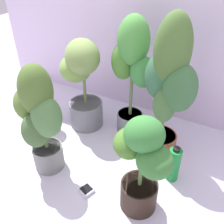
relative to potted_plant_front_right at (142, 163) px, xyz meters
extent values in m
plane|color=silver|center=(-0.35, 0.13, -0.35)|extent=(8.00, 8.00, 0.00)
cylinder|color=#2F2118|center=(0.00, 0.00, -0.26)|extent=(0.21, 0.21, 0.18)
cylinder|color=#402919|center=(0.00, 0.00, -0.17)|extent=(0.20, 0.20, 0.02)
cylinder|color=#577C3A|center=(0.00, 0.00, 0.04)|extent=(0.02, 0.02, 0.41)
ellipsoid|color=#377E37|center=(0.00, 0.00, 0.20)|extent=(0.26, 0.25, 0.19)
ellipsoid|color=#487B2B|center=(-0.08, 0.02, 0.09)|extent=(0.18, 0.20, 0.17)
ellipsoid|color=#3A7534|center=(0.07, -0.02, 0.07)|extent=(0.27, 0.27, 0.17)
cylinder|color=#994D30|center=(-0.05, 0.50, -0.27)|extent=(0.23, 0.23, 0.16)
cylinder|color=#462B20|center=(-0.05, 0.50, -0.20)|extent=(0.21, 0.21, 0.02)
cylinder|color=olive|center=(-0.05, 0.50, 0.16)|extent=(0.02, 0.02, 0.71)
ellipsoid|color=#496B31|center=(-0.05, 0.50, 0.43)|extent=(0.29, 0.28, 0.46)
ellipsoid|color=#376846|center=(-0.11, 0.53, 0.25)|extent=(0.26, 0.25, 0.32)
ellipsoid|color=#3C693B|center=(0.03, 0.48, 0.22)|extent=(0.28, 0.28, 0.32)
ellipsoid|color=#486F3C|center=(-0.04, 0.45, 0.09)|extent=(0.15, 0.13, 0.25)
cylinder|color=slate|center=(-0.71, 0.53, -0.24)|extent=(0.27, 0.27, 0.22)
cylinder|color=#492F1D|center=(-0.71, 0.53, -0.14)|extent=(0.25, 0.25, 0.02)
cylinder|color=olive|center=(-0.71, 0.53, 0.09)|extent=(0.02, 0.02, 0.45)
ellipsoid|color=#819E54|center=(-0.71, 0.53, 0.26)|extent=(0.39, 0.39, 0.27)
ellipsoid|color=#7CA24A|center=(-0.80, 0.54, 0.14)|extent=(0.30, 0.31, 0.21)
cylinder|color=slate|center=(-0.67, -0.01, -0.26)|extent=(0.20, 0.20, 0.18)
cylinder|color=#3D371A|center=(-0.67, -0.01, -0.18)|extent=(0.19, 0.19, 0.02)
cylinder|color=#5B7343|center=(-0.67, -0.01, 0.07)|extent=(0.03, 0.03, 0.49)
ellipsoid|color=#4B682B|center=(-0.67, -0.01, 0.26)|extent=(0.27, 0.27, 0.33)
ellipsoid|color=#547730|center=(-0.76, 0.01, 0.13)|extent=(0.22, 0.21, 0.23)
ellipsoid|color=#4D7741|center=(-0.60, -0.03, 0.11)|extent=(0.28, 0.28, 0.26)
ellipsoid|color=#405F32|center=(-0.66, -0.08, 0.02)|extent=(0.17, 0.18, 0.23)
cylinder|color=slate|center=(-0.36, 0.63, -0.27)|extent=(0.21, 0.21, 0.16)
cylinder|color=#43301B|center=(-0.36, 0.63, -0.20)|extent=(0.19, 0.19, 0.02)
cylinder|color=#637649|center=(-0.36, 0.63, 0.15)|extent=(0.03, 0.03, 0.68)
ellipsoid|color=#4E9943|center=(-0.36, 0.63, 0.41)|extent=(0.25, 0.24, 0.35)
ellipsoid|color=#4E8832|center=(-0.44, 0.65, 0.23)|extent=(0.19, 0.18, 0.28)
ellipsoid|color=#3E8841|center=(-0.27, 0.61, 0.20)|extent=(0.24, 0.22, 0.23)
cube|color=white|center=(-0.32, -0.07, -0.34)|extent=(0.10, 0.10, 0.02)
cube|color=black|center=(-0.32, -0.07, -0.33)|extent=(0.08, 0.08, 0.00)
cylinder|color=#252328|center=(-0.95, 0.32, -0.34)|extent=(0.18, 0.18, 0.03)
cylinder|color=#9EA09C|center=(-0.95, 0.32, -0.26)|extent=(0.02, 0.02, 0.12)
sphere|color=#9EA09C|center=(-0.95, 0.32, -0.11)|extent=(0.21, 0.21, 0.17)
cylinder|color=#1C8C36|center=(0.11, 0.29, -0.23)|extent=(0.08, 0.08, 0.25)
cylinder|color=black|center=(0.11, 0.29, -0.09)|extent=(0.04, 0.04, 0.02)
camera|label=1|loc=(0.31, -0.89, 0.97)|focal=40.37mm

